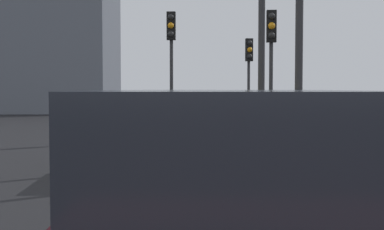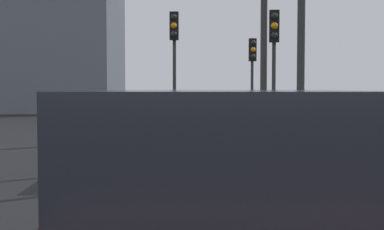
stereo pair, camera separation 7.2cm
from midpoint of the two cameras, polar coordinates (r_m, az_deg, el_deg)
The scene contains 5 objects.
car_yellow_lead at distance 10.49m, azimuth -1.51°, elevation -1.88°, with size 4.74×2.04×1.61m.
car_maroon_second at distance 3.53m, azimuth 3.23°, elevation -11.32°, with size 4.84×2.15×1.64m.
traffic_light_near_left at distance 21.23m, azimuth 6.08°, elevation 5.51°, with size 0.32×0.30×3.62m.
traffic_light_near_right at distance 15.26m, azimuth 8.42°, elevation 7.12°, with size 0.32×0.30×3.85m.
traffic_light_far_left at distance 17.14m, azimuth -2.38°, elevation 7.25°, with size 0.32×0.30×4.09m.
Camera 1 is at (-2.23, 0.17, 1.65)m, focal length 49.45 mm.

